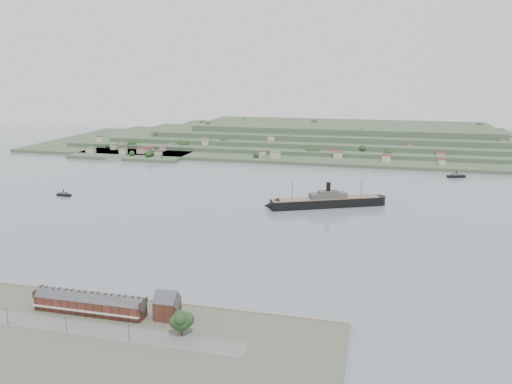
% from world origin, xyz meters
% --- Properties ---
extents(ground, '(1400.00, 1400.00, 0.00)m').
position_xyz_m(ground, '(0.00, 0.00, 0.00)').
color(ground, slate).
rests_on(ground, ground).
extents(near_shore, '(220.00, 80.00, 2.60)m').
position_xyz_m(near_shore, '(0.00, -186.75, 1.01)').
color(near_shore, '#4C5142').
rests_on(near_shore, ground).
extents(terrace_row, '(55.60, 9.80, 11.07)m').
position_xyz_m(terrace_row, '(-10.00, -168.02, 6.84)').
color(terrace_row, '#412317').
rests_on(terrace_row, ground).
extents(gabled_building, '(10.40, 10.18, 14.09)m').
position_xyz_m(gabled_building, '(27.50, -164.00, 8.19)').
color(gabled_building, '#412317').
rests_on(gabled_building, ground).
extents(far_peninsula, '(760.00, 309.00, 30.00)m').
position_xyz_m(far_peninsula, '(27.91, 393.10, 11.88)').
color(far_peninsula, '#374F35').
rests_on(far_peninsula, ground).
extents(steamship, '(100.57, 53.28, 25.66)m').
position_xyz_m(steamship, '(75.69, 50.09, 4.74)').
color(steamship, black).
rests_on(steamship, ground).
extents(tugboat, '(14.29, 4.78, 6.32)m').
position_xyz_m(tugboat, '(-159.70, 31.12, 1.54)').
color(tugboat, black).
rests_on(tugboat, ground).
extents(ferry_west, '(17.46, 11.19, 6.37)m').
position_xyz_m(ferry_west, '(-143.34, 211.43, 1.54)').
color(ferry_west, black).
rests_on(ferry_west, ground).
extents(ferry_east, '(19.97, 11.59, 7.24)m').
position_xyz_m(ferry_east, '(202.47, 202.49, 1.74)').
color(ferry_east, black).
rests_on(ferry_east, ground).
extents(fig_tree, '(10.24, 8.87, 11.43)m').
position_xyz_m(fig_tree, '(40.00, -177.29, 8.98)').
color(fig_tree, '#3E281C').
rests_on(fig_tree, ground).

